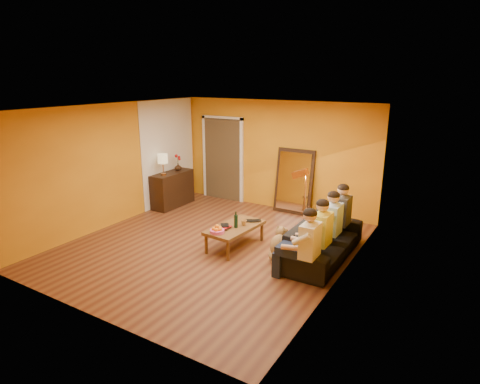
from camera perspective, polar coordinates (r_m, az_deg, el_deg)
The scene contains 27 objects.
room_shell at distance 7.65m, azimuth -2.75°, elevation 2.30°, with size 5.00×5.50×2.60m.
white_accent at distance 10.21m, azimuth -10.13°, elevation 5.59°, with size 0.02×1.90×2.58m, color white.
doorway_recess at distance 10.52m, azimuth -2.11°, elevation 4.75°, with size 1.06×0.30×2.10m, color #3F2D19.
door_jamb_left at distance 10.74m, azimuth -5.02°, elevation 4.94°, with size 0.08×0.06×2.20m, color white.
door_jamb_right at distance 10.12m, azimuth 0.23°, elevation 4.31°, with size 0.08×0.06×2.20m, color white.
door_header at distance 10.26m, azimuth -2.54°, elevation 10.51°, with size 1.22×0.06×0.08m, color white.
mirror_frame at distance 9.47m, azimuth 7.70°, elevation 1.52°, with size 0.92×0.06×1.52m, color black.
mirror_glass at distance 9.43m, azimuth 7.61°, elevation 1.46°, with size 0.78×0.02×1.36m, color white.
sideboard at distance 10.10m, azimuth -9.57°, elevation 0.41°, with size 0.44×1.18×0.85m, color black.
table_lamp at distance 9.72m, azimuth -10.90°, elevation 3.85°, with size 0.24×0.24×0.51m, color beige, non-canonical shape.
sofa at distance 7.33m, azimuth 11.70°, elevation -6.78°, with size 0.85×2.17×0.63m, color black.
coffee_table at distance 7.63m, azimuth -0.70°, elevation -6.34°, with size 0.62×1.22×0.42m, color brown, non-canonical shape.
floor_lamp at distance 7.72m, azimuth 9.18°, elevation -2.25°, with size 0.30×0.24×1.44m, color #D2823D, non-canonical shape.
dog at distance 7.12m, azimuth 5.64°, elevation -7.33°, with size 0.33×0.51×0.60m, color #9C7F46, non-canonical shape.
person_far_left at distance 6.31m, azimuth 9.88°, elevation -7.66°, with size 0.70×0.44×1.22m, color silver, non-canonical shape.
person_mid_left at distance 6.79m, azimuth 11.59°, elevation -6.00°, with size 0.70×0.44×1.22m, color gold, non-canonical shape.
person_mid_right at distance 7.28m, azimuth 13.06°, elevation -4.55°, with size 0.70×0.44×1.22m, color #9ABDEE, non-canonical shape.
person_far_right at distance 7.77m, azimuth 14.34°, elevation -3.29°, with size 0.70×0.44×1.22m, color #333338, non-canonical shape.
fruit_bowl at distance 7.23m, azimuth -3.27°, elevation -5.22°, with size 0.26×0.26×0.16m, color #E7519D, non-canonical shape.
wine_bottle at distance 7.44m, azimuth -0.59°, elevation -3.94°, with size 0.07×0.07×0.31m, color black.
tumbler at distance 7.58m, azimuth 0.54°, elevation -4.39°, with size 0.11×0.11×0.10m, color #B27F3F.
laptop at distance 7.75m, azimuth 1.79°, elevation -4.22°, with size 0.34×0.22×0.03m, color black.
book_lower at distance 7.49m, azimuth -2.69°, elevation -5.00°, with size 0.17×0.23×0.02m, color black.
book_mid at distance 7.48m, azimuth -2.59°, elevation -4.85°, with size 0.16×0.22×0.02m, color #AA1314.
book_upper at distance 7.46m, azimuth -2.74°, elevation -4.76°, with size 0.15×0.20×0.02m, color black.
vase at distance 10.16m, azimuth -8.79°, elevation 3.54°, with size 0.17×0.17×0.18m, color black.
flowers at distance 10.11m, azimuth -8.85°, elevation 4.86°, with size 0.17×0.17×0.42m, color #AA1314, non-canonical shape.
Camera 1 is at (4.14, -5.80, 3.14)m, focal length 30.00 mm.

